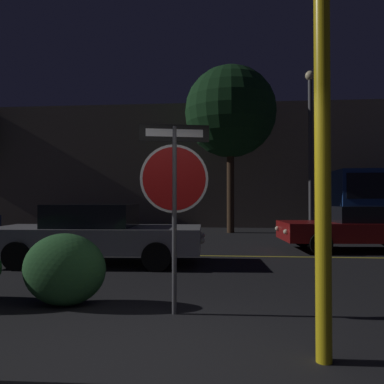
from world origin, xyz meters
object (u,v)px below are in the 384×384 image
hedge_bush_2 (64,269)px  passing_car_3 (358,228)px  street_lamp (310,137)px  stop_sign (174,179)px  yellow_pole_right (323,165)px  passing_car_2 (97,234)px  tree_1 (230,112)px

hedge_bush_2 → passing_car_3: size_ratio=0.26×
passing_car_3 → street_lamp: street_lamp is taller
stop_sign → hedge_bush_2: (-1.56, 0.24, -1.22)m
hedge_bush_2 → yellow_pole_right: bearing=-26.4°
passing_car_3 → street_lamp: (-0.41, 3.97, 3.25)m
passing_car_3 → stop_sign: bearing=141.1°
hedge_bush_2 → street_lamp: bearing=60.6°
passing_car_2 → passing_car_3: passing_car_2 is taller
hedge_bush_2 → tree_1: size_ratio=0.16×
street_lamp → tree_1: (-3.10, 1.47, 1.40)m
stop_sign → passing_car_3: 7.75m
hedge_bush_2 → street_lamp: size_ratio=0.18×
passing_car_2 → tree_1: tree_1 is taller
hedge_bush_2 → tree_1: 12.66m
tree_1 → passing_car_3: bearing=-57.2°
yellow_pole_right → passing_car_2: bearing=127.9°
stop_sign → hedge_bush_2: stop_sign is taller
stop_sign → hedge_bush_2: 2.00m
hedge_bush_2 → stop_sign: bearing=-8.8°
yellow_pole_right → tree_1: bearing=92.6°
stop_sign → passing_car_2: size_ratio=0.51×
yellow_pole_right → tree_1: 13.46m
yellow_pole_right → tree_1: tree_1 is taller
yellow_pole_right → passing_car_2: (-3.77, 4.83, -1.10)m
passing_car_2 → passing_car_3: size_ratio=1.09×
stop_sign → passing_car_2: stop_sign is taller
tree_1 → yellow_pole_right: bearing=-87.4°
passing_car_3 → hedge_bush_2: bearing=131.5°
tree_1 → hedge_bush_2: bearing=-102.4°
passing_car_3 → street_lamp: 5.15m
stop_sign → yellow_pole_right: bearing=-52.6°
hedge_bush_2 → street_lamp: (5.62, 9.98, 3.40)m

